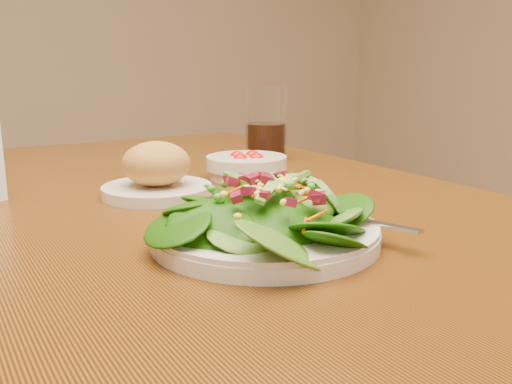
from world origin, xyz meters
TOP-DOWN VIEW (x-y plane):
  - dining_table at (0.00, 0.00)m, footprint 0.90×1.40m
  - salad_plate at (0.00, -0.24)m, footprint 0.27×0.26m
  - bread_plate at (-0.03, 0.05)m, footprint 0.17×0.17m
  - tomato_bowl at (0.16, 0.09)m, footprint 0.14×0.14m
  - drinking_glass at (0.30, 0.25)m, footprint 0.09×0.09m

SIDE VIEW (x-z plane):
  - dining_table at x=0.00m, z-range 0.27..1.02m
  - tomato_bowl at x=0.16m, z-range 0.75..0.80m
  - salad_plate at x=0.00m, z-range 0.74..0.82m
  - bread_plate at x=-0.03m, z-range 0.74..0.83m
  - drinking_glass at x=0.30m, z-range 0.74..0.89m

